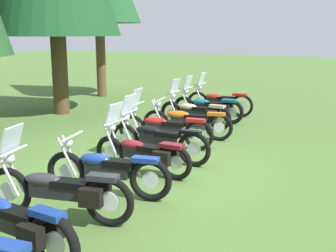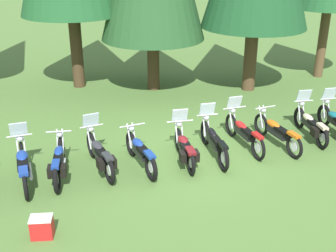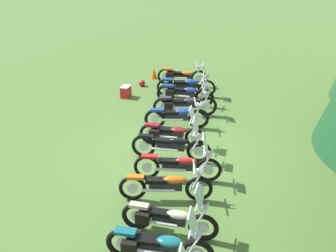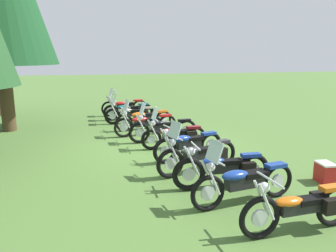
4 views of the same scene
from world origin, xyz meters
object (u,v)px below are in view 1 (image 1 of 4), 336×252
object	(u,v)px
motorcycle_8	(186,121)
motorcycle_11	(219,101)
motorcycle_4	(106,170)
motorcycle_3	(59,190)
motorcycle_5	(143,152)
motorcycle_7	(163,127)
motorcycle_2	(10,222)
motorcycle_6	(156,139)
motorcycle_9	(196,112)
motorcycle_10	(208,107)

from	to	relation	value
motorcycle_8	motorcycle_11	xyz separation A→B (m)	(3.27, 0.44, 0.03)
motorcycle_4	motorcycle_3	bearing A→B (deg)	74.30
motorcycle_5	motorcycle_11	xyz separation A→B (m)	(6.17, 0.97, 0.04)
motorcycle_4	motorcycle_8	size ratio (longest dim) A/B	0.93
motorcycle_7	motorcycle_11	world-z (taller)	motorcycle_11
motorcycle_8	motorcycle_11	distance (m)	3.30
motorcycle_3	motorcycle_8	xyz separation A→B (m)	(5.21, 0.56, -0.02)
motorcycle_2	motorcycle_5	size ratio (longest dim) A/B	1.06
motorcycle_6	motorcycle_7	xyz separation A→B (m)	(1.04, 0.42, -0.00)
motorcycle_3	motorcycle_5	distance (m)	2.31
motorcycle_2	motorcycle_3	size ratio (longest dim) A/B	0.99
motorcycle_7	motorcycle_11	bearing A→B (deg)	-93.90
motorcycle_7	motorcycle_9	size ratio (longest dim) A/B	1.06
motorcycle_9	motorcycle_5	bearing A→B (deg)	102.69
motorcycle_2	motorcycle_8	size ratio (longest dim) A/B	0.97
motorcycle_5	motorcycle_11	bearing A→B (deg)	-82.32
motorcycle_2	motorcycle_10	xyz separation A→B (m)	(8.43, 1.10, 0.00)
motorcycle_8	motorcycle_7	bearing A→B (deg)	71.55
motorcycle_4	motorcycle_8	world-z (taller)	motorcycle_4
motorcycle_11	motorcycle_7	bearing A→B (deg)	90.25
motorcycle_2	motorcycle_4	xyz separation A→B (m)	(2.13, 0.18, -0.00)
motorcycle_11	motorcycle_8	bearing A→B (deg)	93.56
motorcycle_10	motorcycle_9	bearing A→B (deg)	88.27
motorcycle_3	motorcycle_7	world-z (taller)	motorcycle_3
motorcycle_8	motorcycle_9	world-z (taller)	motorcycle_9
motorcycle_6	motorcycle_4	bearing A→B (deg)	95.56
motorcycle_2	motorcycle_5	xyz separation A→B (m)	(3.36, 0.25, -0.01)
motorcycle_5	motorcycle_7	xyz separation A→B (m)	(1.91, 0.64, 0.03)
motorcycle_2	motorcycle_6	world-z (taller)	motorcycle_6
motorcycle_4	motorcycle_11	world-z (taller)	motorcycle_11
motorcycle_9	motorcycle_11	bearing A→B (deg)	-85.56
motorcycle_8	motorcycle_10	bearing A→B (deg)	-93.28
motorcycle_9	motorcycle_10	distance (m)	0.91
motorcycle_2	motorcycle_4	bearing A→B (deg)	-83.49
motorcycle_7	motorcycle_3	bearing A→B (deg)	90.75
motorcycle_7	motorcycle_11	size ratio (longest dim) A/B	1.06
motorcycle_5	motorcycle_6	xyz separation A→B (m)	(0.87, 0.22, 0.03)
motorcycle_9	motorcycle_4	bearing A→B (deg)	100.77
motorcycle_2	motorcycle_10	size ratio (longest dim) A/B	0.99
motorcycle_4	motorcycle_10	size ratio (longest dim) A/B	0.95
motorcycle_2	motorcycle_5	distance (m)	3.37
motorcycle_3	motorcycle_5	bearing A→B (deg)	-104.19
motorcycle_5	motorcycle_7	world-z (taller)	motorcycle_7
motorcycle_2	motorcycle_8	world-z (taller)	motorcycle_2
motorcycle_5	motorcycle_7	bearing A→B (deg)	-72.68
motorcycle_7	motorcycle_9	bearing A→B (deg)	-92.95
motorcycle_6	motorcycle_9	world-z (taller)	motorcycle_6
motorcycle_6	motorcycle_7	bearing A→B (deg)	-69.88
motorcycle_7	motorcycle_4	bearing A→B (deg)	94.37
motorcycle_9	motorcycle_11	xyz separation A→B (m)	(2.01, 0.12, 0.03)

